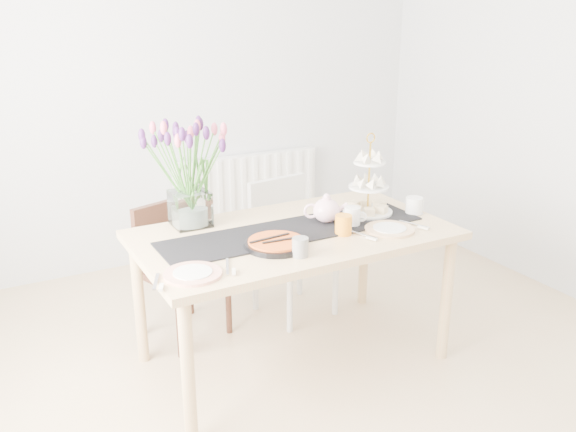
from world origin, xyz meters
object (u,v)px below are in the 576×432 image
cream_jug (414,206)px  plate_right (390,229)px  teapot (326,210)px  plate_left (193,274)px  tulip_vase (187,156)px  mug_white (352,216)px  chair_brown (175,260)px  mug_orange (343,225)px  chair_white (288,237)px  radiator (247,192)px  mug_grey (300,247)px  cake_stand (368,194)px  tart_tin (276,244)px  dining_table (294,245)px

cream_jug → plate_right: size_ratio=0.37×
teapot → plate_left: teapot is taller
tulip_vase → plate_left: (-0.21, -0.61, -0.37)m
mug_white → tulip_vase: bearing=-174.7°
tulip_vase → plate_left: 0.74m
tulip_vase → cream_jug: (1.15, -0.42, -0.33)m
plate_left → chair_brown: bearing=77.4°
mug_orange → tulip_vase: bearing=119.6°
chair_white → mug_orange: mug_orange is taller
plate_right → radiator: bearing=87.9°
chair_white → plate_left: chair_white is taller
teapot → cream_jug: size_ratio=2.45×
mug_grey → plate_right: (0.57, 0.08, -0.04)m
cake_stand → teapot: bearing=-175.6°
radiator → mug_orange: 1.88m
radiator → cake_stand: (-0.01, -1.62, 0.42)m
tart_tin → mug_white: bearing=9.3°
dining_table → cream_jug: size_ratio=17.01×
chair_brown → tart_tin: size_ratio=2.56×
chair_brown → mug_orange: (0.65, -0.77, 0.35)m
cake_stand → chair_white: bearing=114.7°
chair_white → mug_grey: same height
radiator → chair_brown: size_ratio=1.53×
chair_brown → cream_jug: (1.17, -0.69, 0.35)m
radiator → dining_table: bearing=-106.9°
chair_brown → teapot: teapot is taller
tart_tin → plate_right: tart_tin is taller
chair_brown → chair_white: (0.71, -0.06, 0.04)m
teapot → tart_tin: bearing=-134.5°
chair_white → tart_tin: size_ratio=2.76×
dining_table → cream_jug: (0.72, -0.08, 0.12)m
radiator → chair_brown: 1.42m
cream_jug → mug_white: size_ratio=0.92×
teapot → plate_left: (-0.86, -0.29, -0.07)m
cake_stand → tart_tin: cake_stand is taller
tart_tin → cream_jug: bearing=4.9°
tart_tin → mug_white: mug_white is taller
cake_stand → cream_jug: size_ratio=4.29×
cream_jug → mug_orange: size_ratio=0.92×
radiator → mug_white: (-0.20, -1.74, 0.35)m
tulip_vase → tart_tin: tulip_vase is taller
cream_jug → plate_left: bearing=179.8°
tart_tin → mug_white: 0.50m
chair_white → plate_left: (-0.91, -0.82, 0.27)m
tulip_vase → mug_white: bearing=-29.0°
mug_grey → mug_orange: bearing=-7.7°
mug_white → plate_left: mug_white is taller
chair_brown → teapot: 0.96m
tart_tin → mug_grey: 0.16m
chair_white → tulip_vase: size_ratio=1.24×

